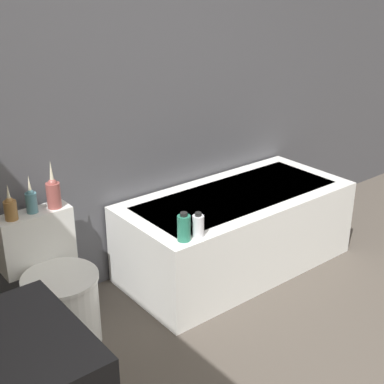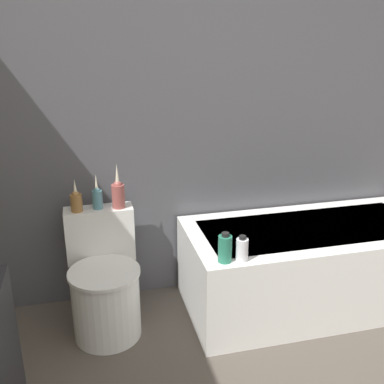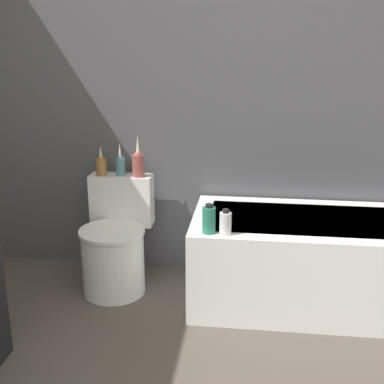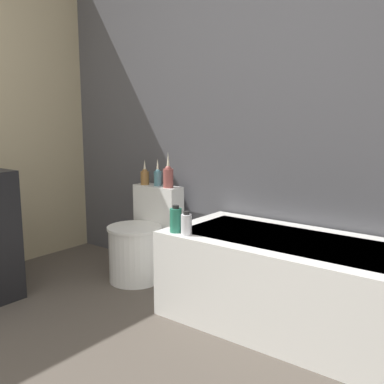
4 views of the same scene
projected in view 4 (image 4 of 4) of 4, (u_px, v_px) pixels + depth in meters
The scene contains 8 objects.
wall_back_tiled at pixel (232, 110), 3.25m from camera, with size 6.40×0.06×2.60m.
bathtub at pixel (296, 284), 2.65m from camera, with size 1.60×0.75×0.55m.
toilet at pixel (141, 242), 3.47m from camera, with size 0.41×0.55×0.71m.
vase_gold at pixel (145, 176), 3.61m from camera, with size 0.07×0.07×0.20m.
vase_silver at pixel (158, 177), 3.55m from camera, with size 0.06×0.06×0.22m.
vase_bronze at pixel (168, 176), 3.46m from camera, with size 0.08×0.08×0.28m.
shampoo_bottle_tall at pixel (176, 220), 2.77m from camera, with size 0.07×0.07×0.17m.
shampoo_bottle_short at pixel (186, 224), 2.71m from camera, with size 0.07×0.07×0.15m.
Camera 4 is at (1.80, -0.58, 1.28)m, focal length 42.00 mm.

